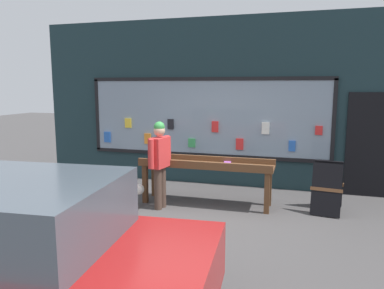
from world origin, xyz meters
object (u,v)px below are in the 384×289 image
at_px(small_dog, 131,193).
at_px(sandwich_board_sign, 327,186).
at_px(display_table_main, 206,168).
at_px(person_browsing, 160,159).

xyz_separation_m(small_dog, sandwich_board_sign, (3.42, 0.86, 0.16)).
bearing_deg(sandwich_board_sign, small_dog, -158.84).
xyz_separation_m(display_table_main, sandwich_board_sign, (2.17, 0.21, -0.24)).
bearing_deg(small_dog, sandwich_board_sign, -34.51).
bearing_deg(person_browsing, small_dog, 118.20).
bearing_deg(display_table_main, person_browsing, -146.98).
relative_size(person_browsing, small_dog, 3.58).
relative_size(small_dog, sandwich_board_sign, 0.50).
height_order(display_table_main, small_dog, display_table_main).
relative_size(display_table_main, sandwich_board_sign, 2.81).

